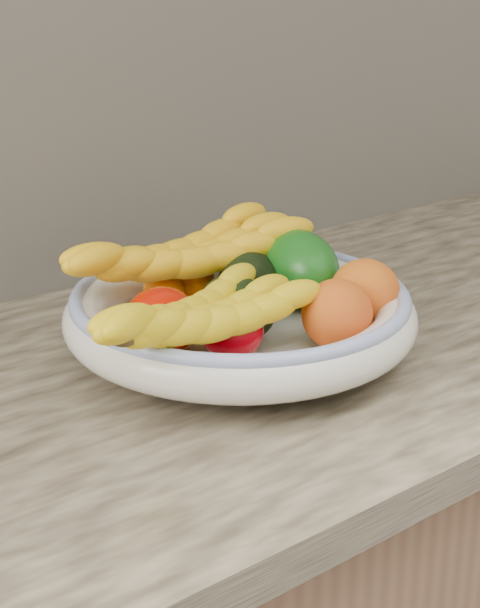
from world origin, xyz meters
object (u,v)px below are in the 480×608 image
at_px(fruit_bowl, 240,314).
at_px(banana_bunch_back, 185,262).
at_px(green_mango, 298,267).
at_px(banana_bunch_front, 201,324).

height_order(fruit_bowl, banana_bunch_back, banana_bunch_back).
xyz_separation_m(green_mango, banana_bunch_back, (-0.11, 0.07, 0.01)).
xyz_separation_m(fruit_bowl, banana_bunch_front, (-0.10, -0.07, 0.03)).
distance_m(fruit_bowl, green_mango, 0.11).
bearing_deg(fruit_bowl, banana_bunch_back, 96.59).
bearing_deg(banana_bunch_back, green_mango, -29.59).
bearing_deg(banana_bunch_back, fruit_bowl, -82.21).
relative_size(fruit_bowl, banana_bunch_back, 1.20).
distance_m(green_mango, banana_bunch_back, 0.13).
bearing_deg(banana_bunch_front, green_mango, 11.85).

